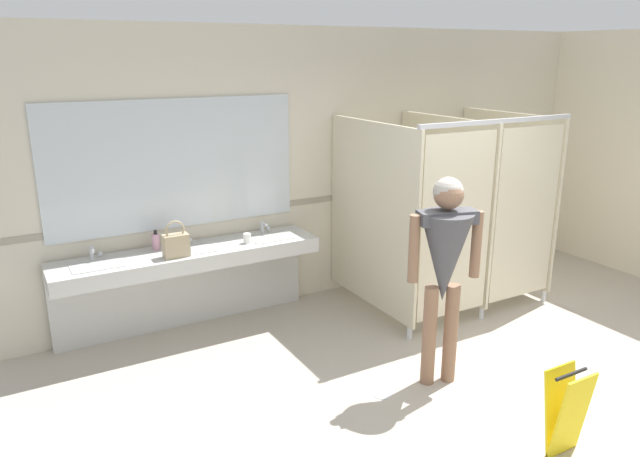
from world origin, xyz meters
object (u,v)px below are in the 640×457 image
object	(u,v)px
paper_cup	(247,238)
wet_floor_sign	(566,412)
person_standing	(445,257)
handbag	(176,244)
soap_dispenser	(156,241)

from	to	relation	value
paper_cup	wet_floor_sign	size ratio (longest dim) A/B	0.16
person_standing	handbag	xyz separation A→B (m)	(-1.58, 1.69, -0.13)
soap_dispenser	paper_cup	size ratio (longest dim) A/B	1.93
soap_dispenser	wet_floor_sign	distance (m)	3.62
handbag	paper_cup	distance (m)	0.70
person_standing	paper_cup	bearing A→B (deg)	117.04
soap_dispenser	wet_floor_sign	bearing A→B (deg)	-59.66
person_standing	wet_floor_sign	distance (m)	1.34
handbag	person_standing	bearing A→B (deg)	-46.95
person_standing	wet_floor_sign	size ratio (longest dim) A/B	2.79
person_standing	wet_floor_sign	bearing A→B (deg)	-83.59
handbag	soap_dispenser	bearing A→B (deg)	109.35
soap_dispenser	paper_cup	distance (m)	0.83
handbag	soap_dispenser	xyz separation A→B (m)	(-0.10, 0.29, -0.04)
wet_floor_sign	soap_dispenser	bearing A→B (deg)	120.34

